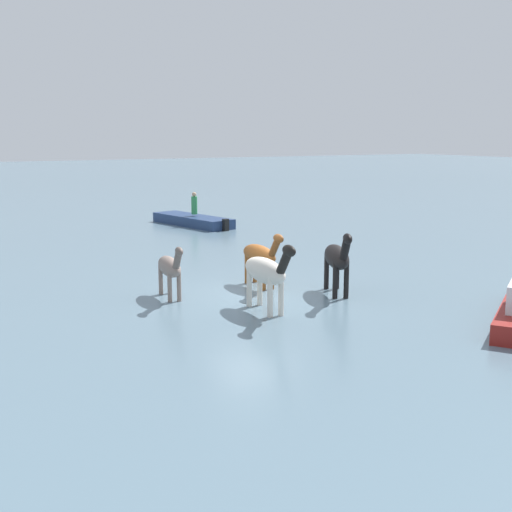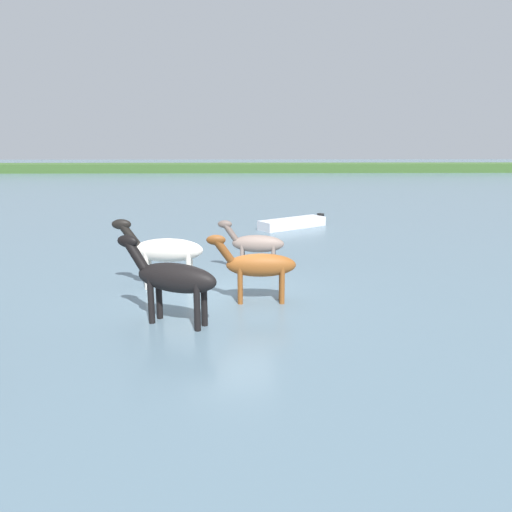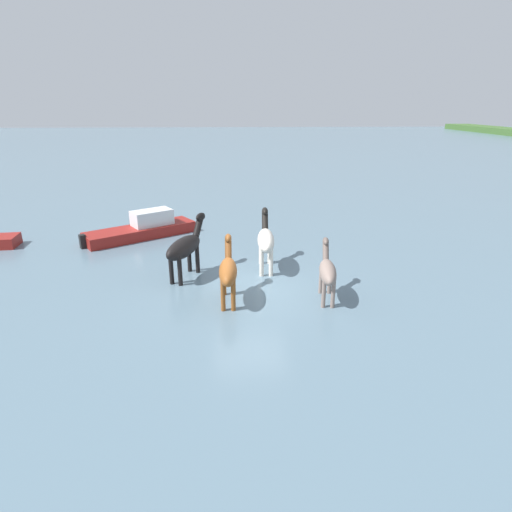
{
  "view_description": "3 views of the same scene",
  "coord_description": "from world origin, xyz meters",
  "px_view_note": "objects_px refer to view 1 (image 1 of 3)",
  "views": [
    {
      "loc": [
        -17.03,
        9.51,
        4.85
      ],
      "look_at": [
        0.78,
        -0.53,
        1.02
      ],
      "focal_mm": 45.78,
      "sensor_mm": 36.0,
      "label": 1
    },
    {
      "loc": [
        0.42,
        -12.85,
        4.25
      ],
      "look_at": [
        0.75,
        0.96,
        0.89
      ],
      "focal_mm": 32.99,
      "sensor_mm": 36.0,
      "label": 2
    },
    {
      "loc": [
        12.75,
        -0.45,
        5.86
      ],
      "look_at": [
        -0.6,
        0.24,
        1.0
      ],
      "focal_mm": 29.36,
      "sensor_mm": 36.0,
      "label": 3
    }
  ],
  "objects_px": {
    "horse_mid_herd": "(337,258)",
    "boat_skiff_near": "(193,222)",
    "horse_rear_stallion": "(170,267)",
    "person_boatman_standing": "(194,204)",
    "horse_dark_mare": "(266,272)",
    "horse_pinto_flank": "(260,255)"
  },
  "relations": [
    {
      "from": "horse_pinto_flank",
      "to": "horse_rear_stallion",
      "type": "bearing_deg",
      "value": -89.82
    },
    {
      "from": "horse_pinto_flank",
      "to": "horse_dark_mare",
      "type": "bearing_deg",
      "value": -26.37
    },
    {
      "from": "horse_dark_mare",
      "to": "horse_pinto_flank",
      "type": "bearing_deg",
      "value": 155.58
    },
    {
      "from": "horse_pinto_flank",
      "to": "person_boatman_standing",
      "type": "bearing_deg",
      "value": 164.53
    },
    {
      "from": "boat_skiff_near",
      "to": "person_boatman_standing",
      "type": "distance_m",
      "value": 0.99
    },
    {
      "from": "horse_dark_mare",
      "to": "person_boatman_standing",
      "type": "xyz_separation_m",
      "value": [
        16.84,
        -5.38,
        0.02
      ]
    },
    {
      "from": "horse_mid_herd",
      "to": "boat_skiff_near",
      "type": "bearing_deg",
      "value": -164.88
    },
    {
      "from": "horse_rear_stallion",
      "to": "person_boatman_standing",
      "type": "xyz_separation_m",
      "value": [
        14.12,
        -7.11,
        0.21
      ]
    },
    {
      "from": "horse_dark_mare",
      "to": "person_boatman_standing",
      "type": "distance_m",
      "value": 17.68
    },
    {
      "from": "horse_dark_mare",
      "to": "horse_mid_herd",
      "type": "xyz_separation_m",
      "value": [
        0.67,
        -2.89,
        0.0
      ]
    },
    {
      "from": "horse_rear_stallion",
      "to": "horse_mid_herd",
      "type": "xyz_separation_m",
      "value": [
        -2.05,
        -4.63,
        0.19
      ]
    },
    {
      "from": "horse_rear_stallion",
      "to": "person_boatman_standing",
      "type": "height_order",
      "value": "person_boatman_standing"
    },
    {
      "from": "horse_pinto_flank",
      "to": "boat_skiff_near",
      "type": "distance_m",
      "value": 14.85
    },
    {
      "from": "horse_pinto_flank",
      "to": "person_boatman_standing",
      "type": "height_order",
      "value": "horse_pinto_flank"
    },
    {
      "from": "horse_mid_herd",
      "to": "person_boatman_standing",
      "type": "bearing_deg",
      "value": -165.06
    },
    {
      "from": "boat_skiff_near",
      "to": "horse_mid_herd",
      "type": "bearing_deg",
      "value": 159.2
    },
    {
      "from": "horse_dark_mare",
      "to": "horse_rear_stallion",
      "type": "height_order",
      "value": "horse_dark_mare"
    },
    {
      "from": "person_boatman_standing",
      "to": "boat_skiff_near",
      "type": "bearing_deg",
      "value": 11.67
    },
    {
      "from": "horse_rear_stallion",
      "to": "horse_dark_mare",
      "type": "bearing_deg",
      "value": 39.28
    },
    {
      "from": "horse_mid_herd",
      "to": "boat_skiff_near",
      "type": "relative_size",
      "value": 0.45
    },
    {
      "from": "horse_mid_herd",
      "to": "boat_skiff_near",
      "type": "distance_m",
      "value": 16.53
    },
    {
      "from": "horse_pinto_flank",
      "to": "horse_rear_stallion",
      "type": "height_order",
      "value": "horse_pinto_flank"
    }
  ]
}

